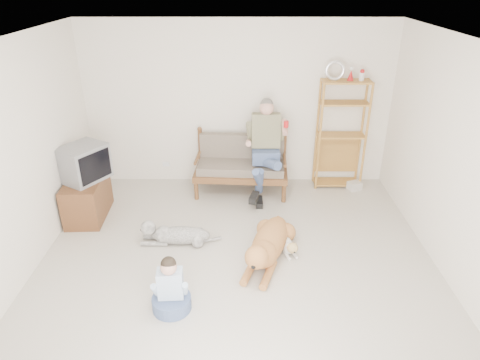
{
  "coord_description": "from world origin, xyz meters",
  "views": [
    {
      "loc": [
        0.05,
        -4.04,
        3.33
      ],
      "look_at": [
        0.04,
        1.0,
        0.85
      ],
      "focal_mm": 32.0,
      "sensor_mm": 36.0,
      "label": 1
    }
  ],
  "objects_px": {
    "etagere": "(341,134)",
    "golden_retriever": "(267,245)",
    "loveseat": "(241,163)",
    "tv_stand": "(87,198)"
  },
  "relations": [
    {
      "from": "etagere",
      "to": "golden_retriever",
      "type": "xyz_separation_m",
      "value": [
        -1.3,
        -2.11,
        -0.72
      ]
    },
    {
      "from": "loveseat",
      "to": "tv_stand",
      "type": "height_order",
      "value": "loveseat"
    },
    {
      "from": "tv_stand",
      "to": "etagere",
      "type": "bearing_deg",
      "value": 12.97
    },
    {
      "from": "etagere",
      "to": "golden_retriever",
      "type": "relative_size",
      "value": 1.32
    },
    {
      "from": "golden_retriever",
      "to": "loveseat",
      "type": "bearing_deg",
      "value": 118.1
    },
    {
      "from": "loveseat",
      "to": "etagere",
      "type": "bearing_deg",
      "value": 10.44
    },
    {
      "from": "loveseat",
      "to": "golden_retriever",
      "type": "relative_size",
      "value": 0.97
    },
    {
      "from": "loveseat",
      "to": "etagere",
      "type": "distance_m",
      "value": 1.7
    },
    {
      "from": "loveseat",
      "to": "tv_stand",
      "type": "bearing_deg",
      "value": -156.01
    },
    {
      "from": "loveseat",
      "to": "golden_retriever",
      "type": "distance_m",
      "value": 1.96
    }
  ]
}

